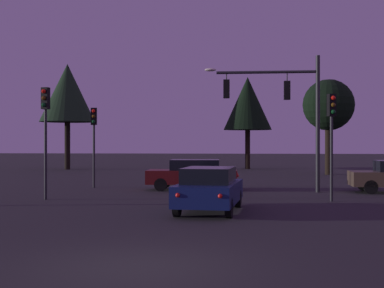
{
  "coord_description": "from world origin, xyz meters",
  "views": [
    {
      "loc": [
        1.97,
        -9.77,
        2.34
      ],
      "look_at": [
        -0.29,
        14.99,
        2.3
      ],
      "focal_mm": 49.37,
      "sensor_mm": 36.0,
      "label": 1
    }
  ],
  "objects": [
    {
      "name": "tree_left_far",
      "position": [
        8.51,
        30.13,
        5.13
      ],
      "size": [
        3.8,
        3.8,
        7.09
      ],
      "color": "black",
      "rests_on": "ground"
    },
    {
      "name": "car_crossing_left",
      "position": [
        -0.39,
        16.46,
        0.8
      ],
      "size": [
        4.59,
        1.96,
        1.52
      ],
      "color": "#4C0F0F",
      "rests_on": "ground"
    },
    {
      "name": "tree_center_horizon",
      "position": [
        2.65,
        38.31,
        5.92
      ],
      "size": [
        4.36,
        4.36,
        8.36
      ],
      "color": "black",
      "rests_on": "ground"
    },
    {
      "name": "traffic_light_corner_left",
      "position": [
        5.64,
        11.85,
        3.06
      ],
      "size": [
        0.36,
        0.39,
        4.32
      ],
      "color": "#232326",
      "rests_on": "ground"
    },
    {
      "name": "traffic_light_corner_right",
      "position": [
        -5.7,
        17.37,
        2.98
      ],
      "size": [
        0.33,
        0.37,
        4.2
      ],
      "color": "#232326",
      "rests_on": "ground"
    },
    {
      "name": "tree_behind_sign",
      "position": [
        -13.37,
        35.99,
        6.79
      ],
      "size": [
        4.9,
        4.9,
        9.41
      ],
      "color": "black",
      "rests_on": "ground"
    },
    {
      "name": "traffic_light_median",
      "position": [
        -6.07,
        11.4,
        3.28
      ],
      "size": [
        0.34,
        0.37,
        4.65
      ],
      "color": "#232326",
      "rests_on": "ground"
    },
    {
      "name": "ground_plane",
      "position": [
        0.0,
        24.5,
        0.0
      ],
      "size": [
        168.0,
        168.0,
        0.0
      ],
      "primitive_type": "plane",
      "color": "#262326",
      "rests_on": "ground"
    },
    {
      "name": "traffic_signal_mast_arm",
      "position": [
        4.12,
        15.78,
        4.32
      ],
      "size": [
        5.51,
        0.37,
        6.52
      ],
      "color": "#232326",
      "rests_on": "ground"
    },
    {
      "name": "car_nearside_lane",
      "position": [
        0.93,
        8.12,
        0.8
      ],
      "size": [
        2.26,
        4.41,
        1.52
      ],
      "color": "#0F1947",
      "rests_on": "ground"
    }
  ]
}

